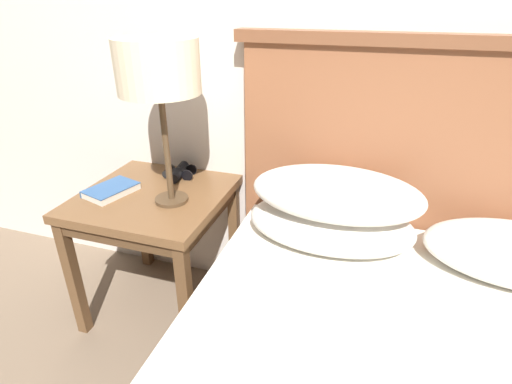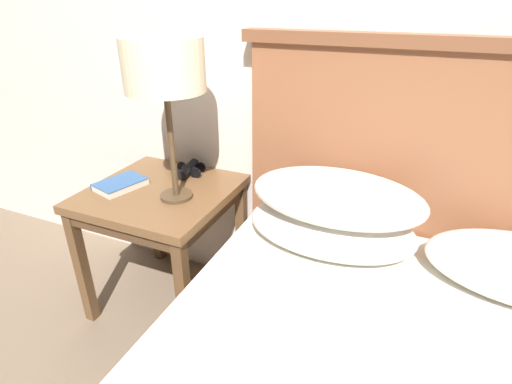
# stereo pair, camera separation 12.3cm
# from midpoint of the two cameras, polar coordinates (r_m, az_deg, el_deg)

# --- Properties ---
(wall_back) EXTENTS (8.00, 0.06, 2.60)m
(wall_back) POSITION_cam_midpoint_polar(r_m,az_deg,el_deg) (1.59, 15.11, 24.99)
(wall_back) COLOR silver
(wall_back) RESTS_ON ground_plane
(nightstand) EXTENTS (0.58, 0.58, 0.58)m
(nightstand) POSITION_cam_midpoint_polar(r_m,az_deg,el_deg) (1.74, -11.38, -1.93)
(nightstand) COLOR brown
(nightstand) RESTS_ON ground_plane
(table_lamp) EXTENTS (0.29, 0.29, 0.61)m
(table_lamp) POSITION_cam_midpoint_polar(r_m,az_deg,el_deg) (1.47, -10.60, 16.94)
(table_lamp) COLOR #4C3823
(table_lamp) RESTS_ON nightstand
(book_on_nightstand) EXTENTS (0.19, 0.23, 0.03)m
(book_on_nightstand) POSITION_cam_midpoint_polar(r_m,az_deg,el_deg) (1.76, -16.96, 1.05)
(book_on_nightstand) COLOR silver
(book_on_nightstand) RESTS_ON nightstand
(binoculars_pair) EXTENTS (0.15, 0.16, 0.05)m
(binoculars_pair) POSITION_cam_midpoint_polar(r_m,az_deg,el_deg) (1.83, -7.72, 3.22)
(binoculars_pair) COLOR black
(binoculars_pair) RESTS_ON nightstand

